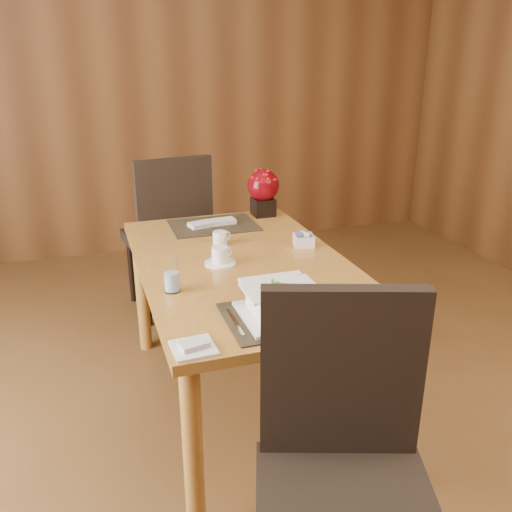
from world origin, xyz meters
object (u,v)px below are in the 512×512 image
object	(u,v)px
dining_table	(244,282)
berry_decor	(263,190)
sugar_caddy	(304,241)
bread_plate	(193,348)
creamer_jug	(220,238)
soup_setting	(281,303)
coffee_cup	(220,257)
near_chair	(344,458)
water_glass	(172,274)
far_chair	(170,227)

from	to	relation	value
dining_table	berry_decor	distance (m)	0.77
sugar_caddy	bread_plate	distance (m)	1.05
dining_table	creamer_jug	world-z (taller)	creamer_jug
soup_setting	coffee_cup	xyz separation A→B (m)	(-0.08, 0.55, -0.02)
creamer_jug	near_chair	bearing A→B (deg)	-110.12
creamer_jug	near_chair	size ratio (longest dim) A/B	0.09
berry_decor	near_chair	bearing A→B (deg)	-101.68
creamer_jug	near_chair	world-z (taller)	near_chair
sugar_caddy	near_chair	world-z (taller)	near_chair
water_glass	far_chair	size ratio (longest dim) A/B	0.14
dining_table	berry_decor	xyz separation A→B (m)	(0.32, 0.65, 0.25)
coffee_cup	bread_plate	xyz separation A→B (m)	(-0.26, -0.67, -0.03)
coffee_cup	sugar_caddy	bearing A→B (deg)	13.22
dining_table	soup_setting	bearing A→B (deg)	-93.11
soup_setting	sugar_caddy	distance (m)	0.75
far_chair	sugar_caddy	bearing A→B (deg)	108.06
far_chair	berry_decor	bearing A→B (deg)	128.69
dining_table	sugar_caddy	world-z (taller)	sugar_caddy
soup_setting	far_chair	distance (m)	1.66
bread_plate	near_chair	xyz separation A→B (m)	(0.32, -0.42, -0.17)
dining_table	far_chair	world-z (taller)	far_chair
creamer_jug	sugar_caddy	world-z (taller)	creamer_jug
sugar_caddy	near_chair	distance (m)	1.27
soup_setting	coffee_cup	bearing A→B (deg)	97.59
coffee_cup	water_glass	size ratio (longest dim) A/B	0.94
creamer_jug	berry_decor	distance (m)	0.55
soup_setting	berry_decor	distance (m)	1.26
soup_setting	water_glass	size ratio (longest dim) A/B	1.90
dining_table	berry_decor	world-z (taller)	berry_decor
coffee_cup	berry_decor	world-z (taller)	berry_decor
near_chair	bread_plate	bearing A→B (deg)	146.37
near_chair	soup_setting	bearing A→B (deg)	107.08
berry_decor	soup_setting	bearing A→B (deg)	-106.01
dining_table	water_glass	size ratio (longest dim) A/B	10.24
far_chair	water_glass	bearing A→B (deg)	73.10
sugar_caddy	berry_decor	size ratio (longest dim) A/B	0.35
dining_table	soup_setting	xyz separation A→B (m)	(-0.03, -0.55, 0.15)
dining_table	coffee_cup	world-z (taller)	coffee_cup
dining_table	near_chair	xyz separation A→B (m)	(-0.04, -1.09, -0.07)
dining_table	soup_setting	distance (m)	0.57
creamer_jug	bread_plate	bearing A→B (deg)	-129.52
water_glass	creamer_jug	bearing A→B (deg)	56.17
water_glass	far_chair	world-z (taller)	far_chair
soup_setting	water_glass	world-z (taller)	water_glass
berry_decor	bread_plate	distance (m)	1.50
berry_decor	far_chair	xyz separation A→B (m)	(-0.47, 0.44, -0.31)
dining_table	sugar_caddy	bearing A→B (deg)	17.80
coffee_cup	creamer_jug	world-z (taller)	coffee_cup
sugar_caddy	dining_table	bearing A→B (deg)	-162.20
sugar_caddy	bread_plate	size ratio (longest dim) A/B	0.68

